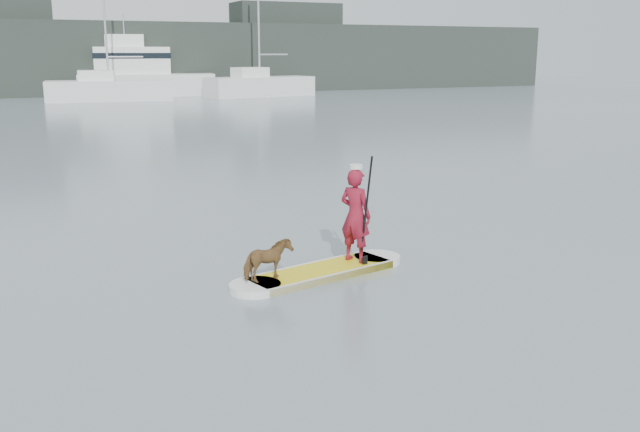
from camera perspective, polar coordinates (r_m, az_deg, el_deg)
name	(u,v)px	position (r m, az deg, el deg)	size (l,w,h in m)	color
ground	(459,241)	(14.00, 11.04, -1.97)	(140.00, 140.00, 0.00)	slate
paddleboard	(320,272)	(11.62, 0.00, -4.52)	(3.23, 1.37, 0.12)	yellow
paddler	(355,215)	(11.85, 2.86, 0.05)	(0.57, 0.38, 1.57)	maroon
white_cap	(356,167)	(11.70, 2.90, 3.97)	(0.22, 0.22, 0.07)	silver
dog	(268,261)	(10.95, -4.21, -3.58)	(0.35, 0.76, 0.64)	brown
paddle	(366,225)	(11.69, 3.66, -0.69)	(0.10, 0.30, 2.00)	black
sailboat_d	(108,88)	(55.31, -16.59, 9.78)	(9.17, 3.81, 13.11)	silver
sailboat_e	(259,85)	(58.80, -4.90, 10.41)	(9.22, 4.38, 12.84)	silver
motor_yacht_a	(141,73)	(61.00, -14.14, 11.01)	(11.20, 5.31, 6.46)	silver
shore_mass	(93,58)	(64.47, -17.71, 11.94)	(90.00, 6.00, 6.00)	black
shore_building_east	(286,47)	(69.96, -2.70, 13.38)	(10.00, 4.00, 8.00)	black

